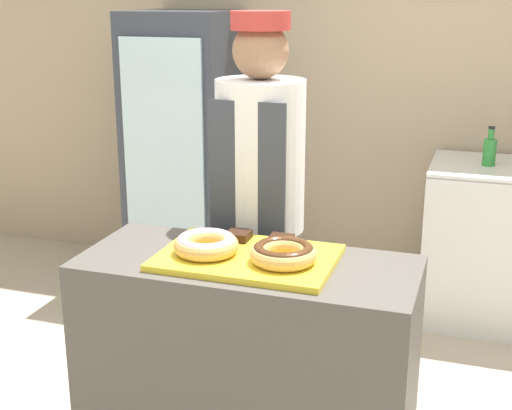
# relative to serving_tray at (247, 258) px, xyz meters

# --- Properties ---
(wall_back) EXTENTS (8.00, 0.06, 2.70)m
(wall_back) POSITION_rel_serving_tray_xyz_m (0.00, 2.13, 0.45)
(wall_back) COLOR tan
(wall_back) RESTS_ON ground_plane
(display_counter) EXTENTS (1.21, 0.52, 0.89)m
(display_counter) POSITION_rel_serving_tray_xyz_m (0.00, 0.00, -0.46)
(display_counter) COLOR #4C4742
(display_counter) RESTS_ON ground_plane
(serving_tray) EXTENTS (0.62, 0.43, 0.02)m
(serving_tray) POSITION_rel_serving_tray_xyz_m (0.00, 0.00, 0.00)
(serving_tray) COLOR yellow
(serving_tray) RESTS_ON display_counter
(donut_light_glaze) EXTENTS (0.23, 0.23, 0.07)m
(donut_light_glaze) POSITION_rel_serving_tray_xyz_m (-0.14, -0.03, 0.05)
(donut_light_glaze) COLOR tan
(donut_light_glaze) RESTS_ON serving_tray
(donut_chocolate_glaze) EXTENTS (0.23, 0.23, 0.07)m
(donut_chocolate_glaze) POSITION_rel_serving_tray_xyz_m (0.14, -0.03, 0.05)
(donut_chocolate_glaze) COLOR tan
(donut_chocolate_glaze) RESTS_ON serving_tray
(brownie_back_left) EXTENTS (0.09, 0.09, 0.03)m
(brownie_back_left) POSITION_rel_serving_tray_xyz_m (-0.08, 0.14, 0.03)
(brownie_back_left) COLOR black
(brownie_back_left) RESTS_ON serving_tray
(brownie_back_right) EXTENTS (0.09, 0.09, 0.03)m
(brownie_back_right) POSITION_rel_serving_tray_xyz_m (0.08, 0.14, 0.03)
(brownie_back_right) COLOR black
(brownie_back_right) RESTS_ON serving_tray
(baker_person) EXTENTS (0.37, 0.37, 1.74)m
(baker_person) POSITION_rel_serving_tray_xyz_m (-0.11, 0.49, 0.02)
(baker_person) COLOR #4C4C51
(baker_person) RESTS_ON ground_plane
(beverage_fridge) EXTENTS (0.61, 0.63, 1.70)m
(beverage_fridge) POSITION_rel_serving_tray_xyz_m (-1.01, 1.75, -0.05)
(beverage_fridge) COLOR #333842
(beverage_fridge) RESTS_ON ground_plane
(bottle_green) EXTENTS (0.07, 0.07, 0.21)m
(bottle_green) POSITION_rel_serving_tray_xyz_m (0.79, 1.74, 0.08)
(bottle_green) COLOR #2D8C38
(bottle_green) RESTS_ON chest_freezer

